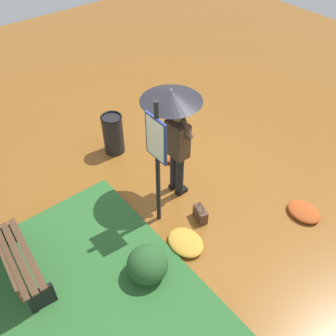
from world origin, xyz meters
name	(u,v)px	position (x,y,z in m)	size (l,w,h in m)	color
ground_plane	(177,177)	(0.00, 0.00, 0.00)	(18.00, 18.00, 0.00)	brown
person_with_umbrella	(174,118)	(-0.18, 0.24, 1.55)	(0.96, 0.96, 2.04)	black
info_sign_post	(157,153)	(-0.56, 0.87, 1.44)	(0.44, 0.07, 2.30)	black
handbag	(200,214)	(-1.01, 0.33, 0.13)	(0.33, 0.22, 0.37)	#4C3323
park_bench	(17,261)	(-0.19, 3.08, 0.40)	(1.40, 0.47, 0.75)	black
trash_bin	(113,134)	(1.39, 0.47, 0.42)	(0.42, 0.42, 0.83)	black
shrub_cluster	(147,263)	(-1.28, 1.63, 0.25)	(0.66, 0.60, 0.54)	#285628
leaf_pile_near_person	(171,154)	(0.53, -0.29, 0.06)	(0.58, 0.46, 0.13)	#B74C1E
leaf_pile_by_bench	(186,242)	(-1.26, 0.87, 0.07)	(0.62, 0.50, 0.14)	gold
leaf_pile_far_path	(304,211)	(-2.03, -1.10, 0.06)	(0.58, 0.46, 0.13)	#B74C1E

